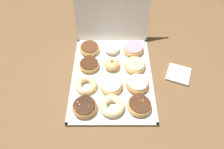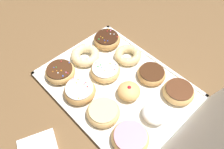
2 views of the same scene
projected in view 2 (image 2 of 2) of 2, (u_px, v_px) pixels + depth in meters
ground_plane at (116, 86)px, 0.86m from camera, size 3.00×3.00×0.00m
donut_box at (116, 85)px, 0.85m from camera, size 0.41×0.54×0.01m
sprinkle_donut_0 at (107, 40)px, 0.97m from camera, size 0.12×0.12×0.04m
cruller_donut_1 at (86, 55)px, 0.92m from camera, size 0.12×0.12×0.04m
sprinkle_donut_2 at (60, 72)px, 0.86m from camera, size 0.11×0.11×0.04m
cruller_donut_3 at (128, 55)px, 0.92m from camera, size 0.11×0.11×0.03m
sprinkle_donut_4 at (105, 70)px, 0.87m from camera, size 0.12×0.12×0.04m
sprinkle_donut_5 at (80, 91)px, 0.81m from camera, size 0.12×0.12×0.04m
chocolate_frosted_donut_6 at (151, 74)px, 0.86m from camera, size 0.11×0.11×0.03m
jelly_filled_donut_7 at (129, 91)px, 0.80m from camera, size 0.08×0.08×0.05m
glazed_ring_donut_8 at (103, 112)px, 0.76m from camera, size 0.11×0.11×0.04m
chocolate_frosted_donut_9 at (178, 92)px, 0.81m from camera, size 0.11×0.11×0.04m
powdered_filled_donut_10 at (154, 114)px, 0.75m from camera, size 0.09×0.09×0.04m
pink_frosted_donut_11 at (130, 138)px, 0.70m from camera, size 0.12×0.12×0.04m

